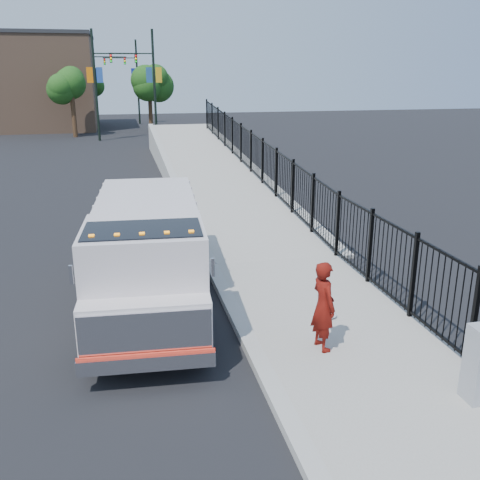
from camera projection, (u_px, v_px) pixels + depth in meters
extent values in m
plane|color=black|center=(246.00, 339.00, 10.56)|extent=(120.00, 120.00, 0.00)
cube|color=#9E998E|center=(383.00, 378.00, 9.09)|extent=(3.55, 12.00, 0.12)
cube|color=#ADAAA3|center=(274.00, 392.00, 8.68)|extent=(0.30, 12.00, 0.16)
cube|color=#9E998E|center=(212.00, 181.00, 25.89)|extent=(3.95, 24.06, 3.19)
cube|color=black|center=(262.00, 176.00, 22.20)|extent=(0.10, 28.00, 1.80)
cube|color=black|center=(149.00, 279.00, 12.23)|extent=(1.38, 6.40, 0.21)
cube|color=silver|center=(146.00, 274.00, 9.93)|extent=(2.33, 2.20, 1.87)
cube|color=silver|center=(146.00, 325.00, 8.97)|extent=(2.23, 0.81, 0.93)
cube|color=silver|center=(146.00, 335.00, 8.64)|extent=(2.15, 0.22, 0.79)
cube|color=silver|center=(147.00, 363.00, 8.71)|extent=(2.25, 0.32, 0.26)
cube|color=red|center=(147.00, 355.00, 8.67)|extent=(2.24, 0.20, 0.06)
cube|color=black|center=(144.00, 250.00, 9.54)|extent=(2.13, 1.35, 0.79)
cube|color=silver|center=(148.00, 225.00, 13.09)|extent=(2.51, 4.07, 1.59)
cube|color=silver|center=(71.00, 275.00, 8.75)|extent=(0.06, 0.06, 0.33)
cube|color=silver|center=(213.00, 267.00, 9.09)|extent=(0.06, 0.06, 0.33)
cube|color=orange|center=(91.00, 236.00, 8.99)|extent=(0.10, 0.08, 0.06)
cube|color=orange|center=(117.00, 235.00, 9.05)|extent=(0.10, 0.08, 0.06)
cube|color=orange|center=(142.00, 234.00, 9.11)|extent=(0.10, 0.08, 0.06)
cube|color=orange|center=(167.00, 233.00, 9.17)|extent=(0.10, 0.08, 0.06)
cube|color=orange|center=(191.00, 232.00, 9.23)|extent=(0.10, 0.08, 0.06)
cylinder|color=black|center=(92.00, 342.00, 9.46)|extent=(0.36, 0.95, 0.93)
cylinder|color=black|center=(202.00, 334.00, 9.75)|extent=(0.36, 0.95, 0.93)
cylinder|color=black|center=(111.00, 257.00, 13.77)|extent=(0.36, 0.95, 0.93)
cylinder|color=black|center=(187.00, 254.00, 14.06)|extent=(0.36, 0.95, 0.93)
cylinder|color=black|center=(114.00, 245.00, 14.74)|extent=(0.36, 0.95, 0.93)
cylinder|color=black|center=(185.00, 242.00, 15.02)|extent=(0.36, 0.95, 0.93)
imported|color=#640F09|center=(323.00, 306.00, 9.73)|extent=(0.50, 0.68, 1.70)
ellipsoid|color=silver|center=(327.00, 314.00, 11.23)|extent=(0.40, 0.40, 0.10)
cylinder|color=black|center=(96.00, 86.00, 39.52)|extent=(0.18, 0.18, 8.00)
cube|color=black|center=(116.00, 54.00, 39.16)|extent=(3.20, 0.08, 0.08)
cube|color=black|center=(136.00, 59.00, 39.57)|extent=(0.18, 0.22, 0.60)
cube|color=#254FA4|center=(100.00, 75.00, 39.35)|extent=(0.45, 0.04, 1.10)
cube|color=orange|center=(90.00, 75.00, 39.21)|extent=(0.45, 0.04, 1.10)
cylinder|color=black|center=(154.00, 86.00, 39.92)|extent=(0.18, 0.18, 8.00)
cube|color=black|center=(131.00, 53.00, 38.89)|extent=(3.20, 0.08, 0.08)
cube|color=black|center=(111.00, 58.00, 38.69)|extent=(0.18, 0.22, 0.60)
cube|color=gold|center=(159.00, 75.00, 39.75)|extent=(0.45, 0.04, 1.10)
cube|color=navy|center=(149.00, 75.00, 39.60)|extent=(0.45, 0.04, 1.10)
cylinder|color=black|center=(92.00, 84.00, 48.28)|extent=(0.18, 0.18, 8.00)
cube|color=black|center=(108.00, 57.00, 47.93)|extent=(3.20, 0.08, 0.08)
cube|color=black|center=(125.00, 61.00, 48.34)|extent=(0.18, 0.22, 0.60)
cube|color=navy|center=(95.00, 74.00, 48.12)|extent=(0.45, 0.04, 1.10)
cube|color=orange|center=(87.00, 74.00, 47.97)|extent=(0.45, 0.04, 1.10)
cylinder|color=black|center=(138.00, 83.00, 52.75)|extent=(0.18, 0.18, 8.00)
cube|color=black|center=(120.00, 58.00, 51.72)|extent=(3.20, 0.08, 0.08)
cube|color=black|center=(105.00, 62.00, 51.53)|extent=(0.18, 0.22, 0.60)
cube|color=#D04827|center=(141.00, 74.00, 52.59)|extent=(0.45, 0.04, 1.10)
cube|color=#1327A0|center=(134.00, 74.00, 52.44)|extent=(0.45, 0.04, 1.10)
cylinder|color=#382314|center=(74.00, 117.00, 42.52)|extent=(0.36, 0.36, 3.20)
sphere|color=#194714|center=(71.00, 85.00, 41.80)|extent=(2.51, 2.51, 2.51)
cylinder|color=#382314|center=(151.00, 113.00, 46.81)|extent=(0.36, 0.36, 3.20)
sphere|color=#194714|center=(149.00, 84.00, 46.08)|extent=(2.55, 2.55, 2.55)
cylinder|color=#382314|center=(92.00, 107.00, 54.32)|extent=(0.36, 0.36, 3.20)
sphere|color=#194714|center=(90.00, 82.00, 53.60)|extent=(2.40, 2.40, 2.40)
cube|color=#8C664C|center=(37.00, 84.00, 48.38)|extent=(10.00, 10.00, 8.00)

